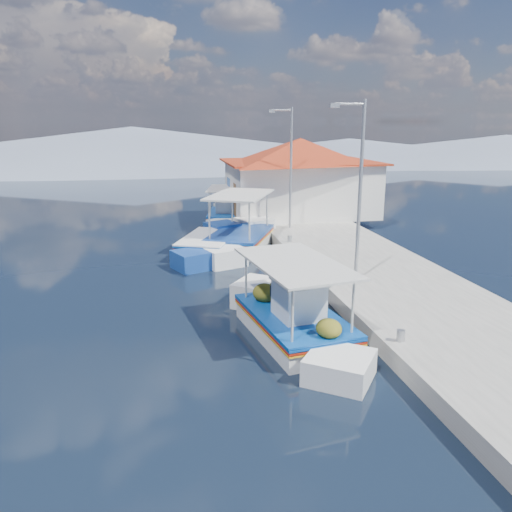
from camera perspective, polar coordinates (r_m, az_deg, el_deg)
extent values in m
plane|color=black|center=(15.06, -2.67, -7.80)|extent=(160.00, 160.00, 0.00)
cube|color=#B0ACA4|center=(21.97, 10.40, 0.00)|extent=(5.00, 44.00, 0.50)
cylinder|color=#A5A8AD|center=(13.24, 15.98, -8.64)|extent=(0.20, 0.20, 0.30)
cylinder|color=#A5A8AD|center=(17.54, 8.72, -2.37)|extent=(0.20, 0.20, 0.30)
cylinder|color=#A5A8AD|center=(23.08, 3.79, 1.96)|extent=(0.20, 0.20, 0.30)
cylinder|color=#A5A8AD|center=(28.81, 0.78, 4.59)|extent=(0.20, 0.20, 0.30)
cube|color=white|center=(14.25, 4.27, -8.29)|extent=(2.65, 4.30, 0.88)
cube|color=white|center=(16.69, 3.33, -4.33)|extent=(2.05, 2.05, 0.97)
cube|color=white|center=(11.93, 5.59, -13.18)|extent=(2.00, 2.00, 0.84)
cube|color=#0B4395|center=(14.10, 4.30, -6.76)|extent=(2.73, 4.43, 0.06)
cube|color=#B5220F|center=(14.12, 4.30, -7.04)|extent=(2.73, 4.43, 0.05)
cube|color=gold|center=(14.15, 4.29, -7.29)|extent=(2.73, 4.43, 0.04)
cube|color=#0B4395|center=(14.07, 4.31, -6.52)|extent=(2.75, 4.39, 0.05)
cube|color=brown|center=(14.08, 4.31, -6.62)|extent=(2.48, 4.20, 0.05)
cube|color=white|center=(13.64, 4.47, -5.06)|extent=(1.30, 1.37, 1.02)
cube|color=silver|center=(13.47, 4.51, -2.94)|extent=(1.42, 1.48, 0.06)
cylinder|color=beige|center=(15.38, 0.67, -1.78)|extent=(0.06, 0.06, 1.49)
cylinder|color=beige|center=(15.53, 6.71, -1.71)|extent=(0.06, 0.06, 1.49)
cylinder|color=beige|center=(12.18, 1.36, -6.36)|extent=(0.06, 0.06, 1.49)
cylinder|color=beige|center=(12.37, 8.98, -6.20)|extent=(0.06, 0.06, 1.49)
cube|color=silver|center=(13.61, 4.43, -0.79)|extent=(2.76, 4.32, 0.06)
ellipsoid|color=#4A4A13|center=(15.17, 2.42, -3.92)|extent=(0.71, 0.78, 0.53)
ellipsoid|color=#4A4A13|center=(15.68, 4.67, -3.48)|extent=(0.59, 0.65, 0.45)
ellipsoid|color=#4A4A13|center=(12.48, 5.99, -8.40)|extent=(0.63, 0.69, 0.47)
sphere|color=orange|center=(14.49, 7.79, -3.17)|extent=(0.37, 0.37, 0.37)
cube|color=white|center=(23.71, -1.79, 1.33)|extent=(3.77, 4.72, 1.06)
cube|color=white|center=(26.00, -5.22, 2.80)|extent=(2.07, 2.07, 1.18)
cube|color=white|center=(21.57, 2.21, -0.04)|extent=(2.02, 2.02, 1.01)
cube|color=#0B4395|center=(23.60, -1.80, 2.50)|extent=(3.88, 4.86, 0.07)
cube|color=#B5220F|center=(23.62, -1.79, 2.29)|extent=(3.88, 4.86, 0.06)
cube|color=gold|center=(23.64, -1.79, 2.10)|extent=(3.88, 4.86, 0.04)
cube|color=navy|center=(23.58, -1.80, 2.68)|extent=(3.88, 4.83, 0.06)
cube|color=brown|center=(23.59, -1.80, 2.60)|extent=(3.57, 4.57, 0.06)
cylinder|color=beige|center=(24.42, -5.86, 5.10)|extent=(0.08, 0.08, 1.79)
cylinder|color=beige|center=(25.34, -2.32, 5.52)|extent=(0.08, 0.08, 1.79)
cylinder|color=beige|center=(21.50, -1.21, 3.83)|extent=(0.08, 0.08, 1.79)
cylinder|color=beige|center=(22.53, 2.56, 4.34)|extent=(0.08, 0.08, 1.79)
cube|color=silver|center=(23.27, -1.83, 6.92)|extent=(3.87, 4.76, 0.08)
cube|color=navy|center=(22.97, -5.33, 0.82)|extent=(3.22, 4.21, 1.04)
cube|color=navy|center=(25.14, -7.97, 2.28)|extent=(1.87, 1.87, 1.15)
cube|color=navy|center=(20.91, -2.28, -0.54)|extent=(1.82, 1.82, 0.99)
cube|color=#0B4395|center=(22.86, -5.36, 1.99)|extent=(3.32, 4.34, 0.07)
cube|color=#B5220F|center=(22.88, -5.36, 1.78)|extent=(3.32, 4.34, 0.05)
cube|color=gold|center=(22.89, -5.35, 1.59)|extent=(3.32, 4.34, 0.04)
cube|color=white|center=(22.84, -5.37, 2.18)|extent=(3.32, 4.31, 0.05)
cube|color=brown|center=(22.85, -5.36, 2.10)|extent=(3.04, 4.08, 0.05)
cube|color=white|center=(30.20, -3.45, 4.17)|extent=(2.53, 3.84, 0.83)
cube|color=white|center=(32.38, -4.85, 5.06)|extent=(1.84, 1.84, 0.92)
cube|color=white|center=(28.10, -1.89, 3.37)|extent=(1.78, 1.78, 0.79)
cube|color=#0B4395|center=(30.13, -3.46, 4.89)|extent=(2.61, 3.95, 0.05)
cube|color=#B5220F|center=(30.15, -3.46, 4.76)|extent=(2.61, 3.95, 0.04)
cube|color=gold|center=(30.16, -3.46, 4.64)|extent=(2.61, 3.95, 0.04)
cube|color=#0B4395|center=(30.12, -3.46, 5.00)|extent=(2.62, 3.92, 0.04)
cube|color=brown|center=(30.13, -3.46, 4.96)|extent=(2.37, 3.74, 0.04)
cube|color=white|center=(29.80, -3.31, 5.79)|extent=(1.23, 1.33, 0.96)
cube|color=silver|center=(29.73, -3.32, 6.74)|extent=(1.34, 1.43, 0.05)
cylinder|color=beige|center=(31.18, -5.68, 6.55)|extent=(0.06, 0.06, 1.40)
cylinder|color=beige|center=(31.64, -3.12, 6.73)|extent=(0.06, 0.06, 1.40)
cylinder|color=beige|center=(28.39, -3.89, 5.77)|extent=(0.06, 0.06, 1.40)
cylinder|color=beige|center=(28.90, -1.11, 5.96)|extent=(0.06, 0.06, 1.40)
cube|color=silver|center=(29.92, -3.50, 7.60)|extent=(2.62, 3.86, 0.06)
cube|color=white|center=(30.13, 4.92, 7.59)|extent=(8.00, 6.00, 3.00)
cube|color=#A43016|center=(29.97, 4.98, 10.53)|extent=(8.64, 6.48, 0.10)
pyramid|color=#A43016|center=(29.93, 5.01, 11.77)|extent=(10.49, 10.49, 1.40)
cube|color=brown|center=(28.39, -2.36, 6.17)|extent=(0.06, 1.00, 2.00)
cube|color=#0B4395|center=(30.76, -3.07, 7.97)|extent=(0.06, 1.20, 0.90)
cylinder|color=#A5A8AD|center=(17.21, 11.63, 6.90)|extent=(0.12, 0.12, 6.00)
cylinder|color=#A5A8AD|center=(16.88, 10.51, 16.51)|extent=(1.00, 0.08, 0.08)
cube|color=#A5A8AD|center=(16.71, 8.84, 16.43)|extent=(0.30, 0.14, 0.14)
cylinder|color=#A5A8AD|center=(25.71, 3.95, 9.72)|extent=(0.12, 0.12, 6.00)
cylinder|color=#A5A8AD|center=(25.49, 2.93, 16.11)|extent=(1.00, 0.08, 0.08)
cube|color=#A5A8AD|center=(25.37, 1.79, 16.01)|extent=(0.30, 0.14, 0.14)
cone|color=gray|center=(69.90, -13.68, 11.75)|extent=(96.00, 96.00, 5.50)
cone|color=gray|center=(74.89, 10.42, 11.45)|extent=(76.80, 76.80, 3.80)
cone|color=gray|center=(87.06, 26.25, 10.78)|extent=(89.60, 89.60, 4.20)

